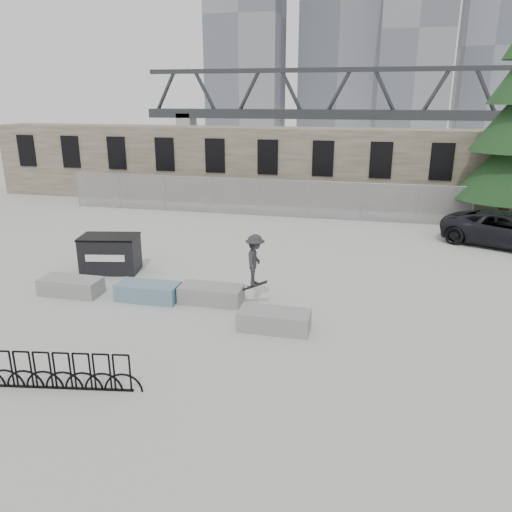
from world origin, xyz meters
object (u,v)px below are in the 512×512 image
at_px(dumpster, 110,254).
at_px(planter_center_left, 148,291).
at_px(planter_center_right, 211,294).
at_px(bike_rack, 33,371).
at_px(suv, 507,230).
at_px(planter_far_left, 71,286).
at_px(skateboarder, 255,260).
at_px(planter_offset, 274,320).

bearing_deg(dumpster, planter_center_left, -52.85).
xyz_separation_m(planter_center_right, bike_rack, (-2.36, -5.57, 0.14)).
bearing_deg(suv, planter_center_left, 149.57).
xyz_separation_m(planter_far_left, dumpster, (0.17, 2.39, 0.39)).
height_order(suv, skateboarder, skateboarder).
relative_size(planter_far_left, planter_offset, 1.00).
relative_size(planter_center_right, bike_rack, 0.41).
bearing_deg(planter_offset, skateboarder, 120.58).
bearing_deg(planter_center_right, skateboarder, 3.53).
bearing_deg(suv, dumpster, 138.18).
bearing_deg(suv, planter_center_right, 153.71).
distance_m(planter_center_left, planter_offset, 4.53).
bearing_deg(planter_center_left, bike_rack, -93.41).
xyz_separation_m(planter_offset, dumpster, (-6.89, 3.45, 0.39)).
distance_m(planter_center_left, skateboarder, 3.67).
bearing_deg(dumpster, suv, 13.18).
xyz_separation_m(planter_far_left, skateboarder, (6.15, 0.47, 1.19)).
xyz_separation_m(planter_offset, suv, (8.30, 10.34, 0.44)).
bearing_deg(planter_center_right, suv, 39.93).
distance_m(planter_far_left, skateboarder, 6.28).
bearing_deg(planter_center_right, planter_center_left, -173.24).
height_order(planter_center_right, suv, suv).
bearing_deg(planter_offset, planter_center_left, 164.54).
bearing_deg(skateboarder, suv, -50.44).
bearing_deg(suv, skateboarder, 157.48).
relative_size(planter_offset, suv, 0.38).
relative_size(planter_center_right, suv, 0.38).
height_order(planter_far_left, suv, suv).
distance_m(planter_center_right, skateboarder, 1.85).
bearing_deg(skateboarder, planter_center_right, 89.39).
relative_size(planter_far_left, planter_center_right, 1.00).
bearing_deg(planter_far_left, skateboarder, 4.39).
distance_m(suv, skateboarder, 12.76).
bearing_deg(planter_offset, dumpster, 153.39).
xyz_separation_m(planter_far_left, planter_center_right, (4.74, 0.39, 0.00)).
relative_size(planter_center_left, dumpster, 0.87).
relative_size(planter_center_left, bike_rack, 0.41).
bearing_deg(dumpster, planter_far_left, -105.28).
xyz_separation_m(dumpster, bike_rack, (2.20, -7.57, -0.26)).
bearing_deg(planter_center_left, dumpster, 138.36).
height_order(planter_center_right, bike_rack, bike_rack).
xyz_separation_m(planter_far_left, planter_center_left, (2.69, 0.14, 0.00)).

